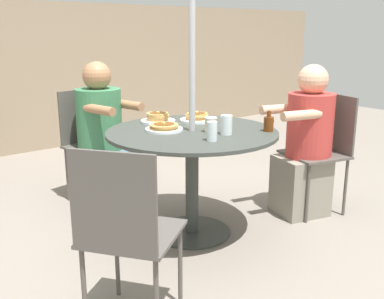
{
  "coord_description": "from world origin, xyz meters",
  "views": [
    {
      "loc": [
        -1.87,
        -2.33,
        1.42
      ],
      "look_at": [
        0.0,
        0.0,
        0.62
      ],
      "focal_mm": 42.0,
      "sensor_mm": 36.0,
      "label": 1
    }
  ],
  "objects": [
    {
      "name": "patio_chair_north",
      "position": [
        1.09,
        -0.3,
        0.54
      ],
      "size": [
        0.52,
        0.52,
        0.93
      ],
      "rotation": [
        0.0,
        0.0,
        1.3
      ],
      "color": "#514C47",
      "rests_on": "ground"
    },
    {
      "name": "pancake_plate_c",
      "position": [
        -0.02,
        0.38,
        0.78
      ],
      "size": [
        0.26,
        0.26,
        0.08
      ],
      "color": "white",
      "rests_on": "patio_table"
    },
    {
      "name": "diner_east",
      "position": [
        -0.19,
        0.94,
        0.54
      ],
      "size": [
        0.45,
        0.56,
        1.18
      ],
      "rotation": [
        0.0,
        0.0,
        -2.94
      ],
      "color": "slate",
      "rests_on": "ground"
    },
    {
      "name": "coffee_cup",
      "position": [
        0.07,
        -0.11,
        0.81
      ],
      "size": [
        0.08,
        0.08,
        0.1
      ],
      "color": "beige",
      "rests_on": "patio_table"
    },
    {
      "name": "drinking_glass_a",
      "position": [
        -0.09,
        -0.31,
        0.82
      ],
      "size": [
        0.06,
        0.06,
        0.12
      ],
      "primitive_type": "cylinder",
      "color": "silver",
      "rests_on": "patio_table"
    },
    {
      "name": "patio_chair_south",
      "position": [
        -0.92,
        -0.66,
        0.54
      ],
      "size": [
        0.59,
        0.59,
        0.93
      ],
      "rotation": [
        0.0,
        0.0,
        -0.95
      ],
      "color": "#514C47",
      "rests_on": "ground"
    },
    {
      "name": "umbrella_pole",
      "position": [
        0.0,
        0.0,
        1.05
      ],
      "size": [
        0.04,
        0.04,
        2.1
      ],
      "primitive_type": "cylinder",
      "color": "#ADADB2",
      "rests_on": "ground"
    },
    {
      "name": "diner_north",
      "position": [
        0.92,
        -0.26,
        0.54
      ],
      "size": [
        0.56,
        0.46,
        1.17
      ],
      "rotation": [
        0.0,
        0.0,
        1.3
      ],
      "color": "gray",
      "rests_on": "ground"
    },
    {
      "name": "drinking_glass_b",
      "position": [
        0.1,
        -0.23,
        0.82
      ],
      "size": [
        0.08,
        0.08,
        0.13
      ],
      "primitive_type": "cylinder",
      "color": "silver",
      "rests_on": "patio_table"
    },
    {
      "name": "pancake_plate_a",
      "position": [
        -0.15,
        0.12,
        0.78
      ],
      "size": [
        0.26,
        0.26,
        0.06
      ],
      "color": "white",
      "rests_on": "patio_table"
    },
    {
      "name": "patio_chair_east",
      "position": [
        -0.23,
        1.11,
        0.54
      ],
      "size": [
        0.5,
        0.5,
        0.93
      ],
      "rotation": [
        0.0,
        0.0,
        -2.94
      ],
      "color": "#514C47",
      "rests_on": "ground"
    },
    {
      "name": "back_fence",
      "position": [
        0.0,
        2.99,
        0.87
      ],
      "size": [
        10.0,
        0.06,
        1.75
      ],
      "primitive_type": "cube",
      "color": "gray",
      "rests_on": "ground"
    },
    {
      "name": "pancake_plate_b",
      "position": [
        0.23,
        0.23,
        0.78
      ],
      "size": [
        0.26,
        0.26,
        0.07
      ],
      "color": "white",
      "rests_on": "patio_table"
    },
    {
      "name": "ground_plane",
      "position": [
        0.0,
        0.0,
        0.0
      ],
      "size": [
        12.0,
        12.0,
        0.0
      ],
      "primitive_type": "plane",
      "color": "gray"
    },
    {
      "name": "patio_table",
      "position": [
        0.0,
        0.0,
        0.61
      ],
      "size": [
        1.17,
        1.17,
        0.76
      ],
      "color": "#383D38",
      "rests_on": "ground"
    },
    {
      "name": "syrup_bottle",
      "position": [
        0.39,
        -0.34,
        0.81
      ],
      "size": [
        0.09,
        0.07,
        0.14
      ],
      "color": "#602D0F",
      "rests_on": "patio_table"
    }
  ]
}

